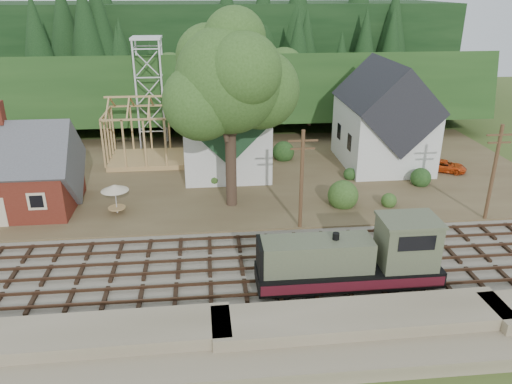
{
  "coord_description": "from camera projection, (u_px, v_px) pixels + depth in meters",
  "views": [
    {
      "loc": [
        0.18,
        -28.81,
        17.54
      ],
      "look_at": [
        3.68,
        6.0,
        3.0
      ],
      "focal_mm": 35.0,
      "sensor_mm": 36.0,
      "label": 1
    }
  ],
  "objects": [
    {
      "name": "car_blue",
      "position": [
        57.0,
        197.0,
        42.13
      ],
      "size": [
        3.57,
        3.98,
        1.31
      ],
      "primitive_type": "imported",
      "rotation": [
        0.0,
        0.0,
        0.66
      ],
      "color": "#61ADD0",
      "rests_on": "village_flat"
    },
    {
      "name": "telegraph_pole_near",
      "position": [
        302.0,
        179.0,
        36.98
      ],
      "size": [
        2.2,
        0.28,
        8.0
      ],
      "color": "#4C331E",
      "rests_on": "ground"
    },
    {
      "name": "locomotive",
      "position": [
        356.0,
        260.0,
        30.48
      ],
      "size": [
        11.19,
        2.8,
        4.5
      ],
      "color": "black",
      "rests_on": "railroad_bed"
    },
    {
      "name": "depot",
      "position": [
        10.0,
        175.0,
        40.58
      ],
      "size": [
        10.8,
        7.41,
        9.0
      ],
      "color": "#5B1E14",
      "rests_on": "village_flat"
    },
    {
      "name": "village_flat",
      "position": [
        207.0,
        174.0,
        49.67
      ],
      "size": [
        64.0,
        26.0,
        0.3
      ],
      "primitive_type": "cube",
      "color": "brown",
      "rests_on": "ground"
    },
    {
      "name": "embankment",
      "position": [
        213.0,
        358.0,
        25.38
      ],
      "size": [
        64.0,
        5.0,
        1.6
      ],
      "primitive_type": "cube",
      "color": "#7F7259",
      "rests_on": "ground"
    },
    {
      "name": "big_tree",
      "position": [
        231.0,
        87.0,
        38.73
      ],
      "size": [
        10.9,
        8.4,
        14.7
      ],
      "color": "#38281E",
      "rests_on": "village_flat"
    },
    {
      "name": "railroad_bed",
      "position": [
        210.0,
        269.0,
        33.16
      ],
      "size": [
        64.0,
        11.0,
        0.16
      ],
      "primitive_type": "cube",
      "color": "#726B5B",
      "rests_on": "ground"
    },
    {
      "name": "timber_frame",
      "position": [
        148.0,
        134.0,
        51.59
      ],
      "size": [
        8.2,
        6.2,
        6.99
      ],
      "color": "tan",
      "rests_on": "village_flat"
    },
    {
      "name": "church",
      "position": [
        225.0,
        120.0,
        49.46
      ],
      "size": [
        8.4,
        15.17,
        13.0
      ],
      "color": "silver",
      "rests_on": "village_flat"
    },
    {
      "name": "farmhouse",
      "position": [
        384.0,
        121.0,
        50.44
      ],
      "size": [
        8.4,
        10.8,
        10.6
      ],
      "color": "silver",
      "rests_on": "village_flat"
    },
    {
      "name": "lattice_tower",
      "position": [
        148.0,
        59.0,
        54.51
      ],
      "size": [
        3.2,
        3.2,
        12.12
      ],
      "color": "silver",
      "rests_on": "village_flat"
    },
    {
      "name": "telegraph_pole_far",
      "position": [
        494.0,
        172.0,
        38.37
      ],
      "size": [
        2.2,
        0.28,
        8.0
      ],
      "color": "#4C331E",
      "rests_on": "ground"
    },
    {
      "name": "ground",
      "position": [
        210.0,
        270.0,
        33.19
      ],
      "size": [
        140.0,
        140.0,
        0.0
      ],
      "primitive_type": "plane",
      "color": "#384C1E",
      "rests_on": "ground"
    },
    {
      "name": "hillside",
      "position": [
        206.0,
        117.0,
        71.78
      ],
      "size": [
        70.0,
        28.96,
        12.74
      ],
      "primitive_type": "cube",
      "rotation": [
        -0.17,
        0.0,
        0.0
      ],
      "color": "#1E3F19",
      "rests_on": "ground"
    },
    {
      "name": "ridge",
      "position": [
        205.0,
        94.0,
        86.48
      ],
      "size": [
        80.0,
        20.0,
        12.0
      ],
      "primitive_type": "cube",
      "color": "black",
      "rests_on": "ground"
    },
    {
      "name": "patio_set",
      "position": [
        115.0,
        189.0,
        40.04
      ],
      "size": [
        2.22,
        2.22,
        2.47
      ],
      "color": "silver",
      "rests_on": "village_flat"
    },
    {
      "name": "car_red",
      "position": [
        445.0,
        166.0,
        49.72
      ],
      "size": [
        4.42,
        3.55,
        1.12
      ],
      "primitive_type": "imported",
      "rotation": [
        0.0,
        0.0,
        1.07
      ],
      "color": "#D44310",
      "rests_on": "village_flat"
    }
  ]
}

